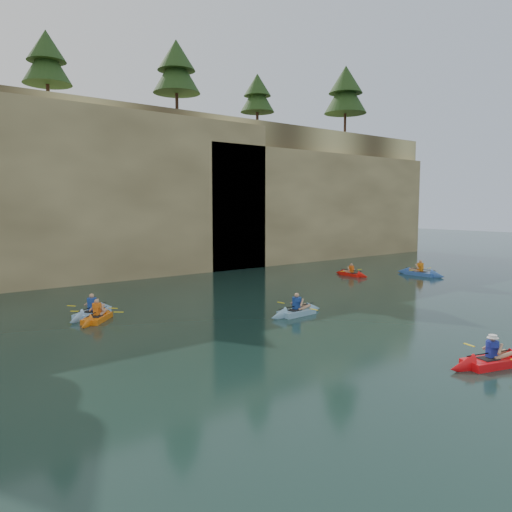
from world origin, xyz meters
TOP-DOWN VIEW (x-y plane):
  - ground at (0.00, 0.00)m, footprint 160.00×160.00m
  - cliff at (0.00, 30.00)m, footprint 70.00×16.00m
  - cliff_slab_center at (2.00, 22.60)m, footprint 24.00×2.40m
  - cliff_slab_east at (22.00, 22.60)m, footprint 26.00×2.40m
  - sea_cave_center at (-4.00, 21.95)m, footprint 3.50×1.00m
  - sea_cave_east at (10.00, 21.95)m, footprint 5.00×1.00m
  - cliff_pines at (0.00, 25.00)m, footprint 56.00×6.00m
  - main_kayaker at (3.70, -1.77)m, footprint 3.33×2.15m
  - kayaker_orange at (-3.45, 11.65)m, footprint 2.63×2.71m
  - kayaker_ltblue_near at (3.95, 7.15)m, footprint 3.17×2.44m
  - kayaker_red_far at (15.45, 13.78)m, footprint 2.16×2.96m
  - kayaker_ltblue_mid at (-3.30, 12.63)m, footprint 3.12×2.62m
  - kayaker_blue_east at (19.36, 10.90)m, footprint 2.61×3.75m

SIDE VIEW (x-z plane):
  - ground at x=0.00m, z-range 0.00..0.00m
  - kayaker_red_far at x=15.45m, z-range -0.41..0.67m
  - kayaker_orange at x=-3.45m, z-range -0.44..0.73m
  - kayaker_ltblue_near at x=3.95m, z-range -0.47..0.77m
  - kayaker_ltblue_mid at x=-3.30m, z-range -0.48..0.79m
  - main_kayaker at x=3.70m, z-range -0.44..0.77m
  - kayaker_blue_east at x=19.36m, z-range -0.51..0.83m
  - sea_cave_center at x=-4.00m, z-range 0.00..3.20m
  - sea_cave_east at x=10.00m, z-range 0.00..4.50m
  - cliff_slab_east at x=22.00m, z-range 0.00..9.84m
  - cliff_slab_center at x=2.00m, z-range 0.00..11.40m
  - cliff at x=0.00m, z-range 0.00..12.00m
  - cliff_pines at x=0.00m, z-range 12.00..19.83m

